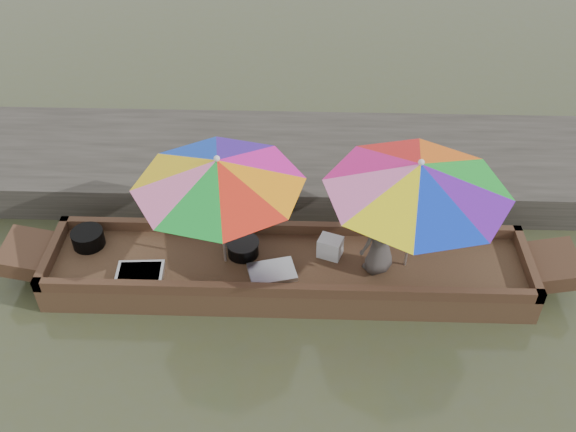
{
  "coord_description": "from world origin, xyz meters",
  "views": [
    {
      "loc": [
        0.18,
        -5.63,
        5.82
      ],
      "look_at": [
        0.0,
        0.1,
        1.0
      ],
      "focal_mm": 40.0,
      "sensor_mm": 36.0,
      "label": 1
    }
  ],
  "objects_px": {
    "cooking_pot": "(88,238)",
    "vendor": "(380,237)",
    "boat_hull": "(288,272)",
    "tray_crayfish": "(140,274)",
    "supply_bag": "(330,247)",
    "umbrella_stern": "(413,216)",
    "tray_scallop": "(272,272)",
    "umbrella_bow": "(221,212)",
    "charcoal_grill": "(243,248)"
  },
  "relations": [
    {
      "from": "cooking_pot",
      "to": "vendor",
      "type": "distance_m",
      "value": 3.62
    },
    {
      "from": "supply_bag",
      "to": "umbrella_stern",
      "type": "xyz_separation_m",
      "value": [
        0.91,
        -0.14,
        0.65
      ]
    },
    {
      "from": "boat_hull",
      "to": "charcoal_grill",
      "type": "distance_m",
      "value": 0.63
    },
    {
      "from": "boat_hull",
      "to": "cooking_pot",
      "type": "relative_size",
      "value": 14.77
    },
    {
      "from": "cooking_pot",
      "to": "tray_crayfish",
      "type": "height_order",
      "value": "cooking_pot"
    },
    {
      "from": "umbrella_bow",
      "to": "umbrella_stern",
      "type": "height_order",
      "value": "same"
    },
    {
      "from": "charcoal_grill",
      "to": "umbrella_stern",
      "type": "height_order",
      "value": "umbrella_stern"
    },
    {
      "from": "cooking_pot",
      "to": "supply_bag",
      "type": "xyz_separation_m",
      "value": [
        3.03,
        -0.09,
        0.03
      ]
    },
    {
      "from": "umbrella_stern",
      "to": "tray_scallop",
      "type": "bearing_deg",
      "value": -172.52
    },
    {
      "from": "boat_hull",
      "to": "cooking_pot",
      "type": "bearing_deg",
      "value": 174.6
    },
    {
      "from": "charcoal_grill",
      "to": "vendor",
      "type": "relative_size",
      "value": 0.38
    },
    {
      "from": "tray_scallop",
      "to": "cooking_pot",
      "type": "bearing_deg",
      "value": 169.1
    },
    {
      "from": "umbrella_stern",
      "to": "umbrella_bow",
      "type": "bearing_deg",
      "value": 180.0
    },
    {
      "from": "umbrella_bow",
      "to": "umbrella_stern",
      "type": "xyz_separation_m",
      "value": [
        2.19,
        0.0,
        0.0
      ]
    },
    {
      "from": "boat_hull",
      "to": "umbrella_stern",
      "type": "relative_size",
      "value": 2.79
    },
    {
      "from": "cooking_pot",
      "to": "tray_crayfish",
      "type": "xyz_separation_m",
      "value": [
        0.76,
        -0.54,
        -0.06
      ]
    },
    {
      "from": "charcoal_grill",
      "to": "supply_bag",
      "type": "bearing_deg",
      "value": 0.67
    },
    {
      "from": "boat_hull",
      "to": "umbrella_bow",
      "type": "distance_m",
      "value": 1.22
    },
    {
      "from": "umbrella_bow",
      "to": "umbrella_stern",
      "type": "relative_size",
      "value": 0.93
    },
    {
      "from": "tray_crayfish",
      "to": "umbrella_stern",
      "type": "bearing_deg",
      "value": 5.51
    },
    {
      "from": "tray_crayfish",
      "to": "boat_hull",
      "type": "bearing_deg",
      "value": 9.94
    },
    {
      "from": "tray_crayfish",
      "to": "charcoal_grill",
      "type": "xyz_separation_m",
      "value": [
        1.19,
        0.44,
        0.05
      ]
    },
    {
      "from": "tray_scallop",
      "to": "charcoal_grill",
      "type": "distance_m",
      "value": 0.51
    },
    {
      "from": "charcoal_grill",
      "to": "vendor",
      "type": "bearing_deg",
      "value": -7.19
    },
    {
      "from": "tray_crayfish",
      "to": "tray_scallop",
      "type": "relative_size",
      "value": 1.0
    },
    {
      "from": "cooking_pot",
      "to": "boat_hull",
      "type": "bearing_deg",
      "value": -5.4
    },
    {
      "from": "tray_scallop",
      "to": "supply_bag",
      "type": "height_order",
      "value": "supply_bag"
    },
    {
      "from": "tray_scallop",
      "to": "vendor",
      "type": "xyz_separation_m",
      "value": [
        1.26,
        0.14,
        0.47
      ]
    },
    {
      "from": "tray_scallop",
      "to": "umbrella_bow",
      "type": "height_order",
      "value": "umbrella_bow"
    },
    {
      "from": "cooking_pot",
      "to": "charcoal_grill",
      "type": "relative_size",
      "value": 1.04
    },
    {
      "from": "supply_bag",
      "to": "tray_scallop",
      "type": "bearing_deg",
      "value": -153.05
    },
    {
      "from": "vendor",
      "to": "umbrella_stern",
      "type": "xyz_separation_m",
      "value": [
        0.35,
        0.07,
        0.27
      ]
    },
    {
      "from": "supply_bag",
      "to": "vendor",
      "type": "relative_size",
      "value": 0.28
    },
    {
      "from": "umbrella_bow",
      "to": "supply_bag",
      "type": "bearing_deg",
      "value": 6.43
    },
    {
      "from": "vendor",
      "to": "tray_scallop",
      "type": "bearing_deg",
      "value": -34.19
    },
    {
      "from": "supply_bag",
      "to": "umbrella_bow",
      "type": "bearing_deg",
      "value": -173.57
    },
    {
      "from": "boat_hull",
      "to": "tray_crayfish",
      "type": "relative_size",
      "value": 10.67
    },
    {
      "from": "umbrella_stern",
      "to": "cooking_pot",
      "type": "bearing_deg",
      "value": 176.55
    },
    {
      "from": "umbrella_bow",
      "to": "umbrella_stern",
      "type": "distance_m",
      "value": 2.19
    },
    {
      "from": "cooking_pot",
      "to": "vendor",
      "type": "height_order",
      "value": "vendor"
    },
    {
      "from": "charcoal_grill",
      "to": "supply_bag",
      "type": "xyz_separation_m",
      "value": [
        1.07,
        0.01,
        0.04
      ]
    },
    {
      "from": "boat_hull",
      "to": "cooking_pot",
      "type": "xyz_separation_m",
      "value": [
        -2.51,
        0.24,
        0.28
      ]
    },
    {
      "from": "supply_bag",
      "to": "umbrella_bow",
      "type": "xyz_separation_m",
      "value": [
        -1.28,
        -0.14,
        0.65
      ]
    },
    {
      "from": "umbrella_stern",
      "to": "supply_bag",
      "type": "bearing_deg",
      "value": 171.0
    },
    {
      "from": "tray_scallop",
      "to": "vendor",
      "type": "height_order",
      "value": "vendor"
    },
    {
      "from": "boat_hull",
      "to": "umbrella_bow",
      "type": "xyz_separation_m",
      "value": [
        -0.76,
        0.0,
        0.95
      ]
    },
    {
      "from": "boat_hull",
      "to": "umbrella_stern",
      "type": "bearing_deg",
      "value": 0.0
    },
    {
      "from": "tray_crayfish",
      "to": "charcoal_grill",
      "type": "bearing_deg",
      "value": 20.18
    },
    {
      "from": "cooking_pot",
      "to": "tray_scallop",
      "type": "bearing_deg",
      "value": -10.9
    },
    {
      "from": "vendor",
      "to": "umbrella_stern",
      "type": "bearing_deg",
      "value": 151.58
    }
  ]
}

